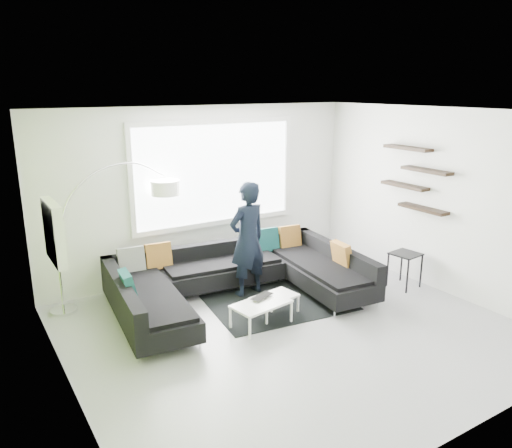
{
  "coord_description": "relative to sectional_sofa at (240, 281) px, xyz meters",
  "views": [
    {
      "loc": [
        -3.55,
        -4.81,
        3.09
      ],
      "look_at": [
        0.02,
        0.9,
        1.22
      ],
      "focal_mm": 35.0,
      "sensor_mm": 36.0,
      "label": 1
    }
  ],
  "objects": [
    {
      "name": "rug",
      "position": [
        0.49,
        -0.3,
        -0.33
      ],
      "size": [
        2.16,
        1.69,
        0.01
      ],
      "primitive_type": "cube",
      "rotation": [
        0.0,
        0.0,
        -0.12
      ],
      "color": "black",
      "rests_on": "ground"
    },
    {
      "name": "sectional_sofa",
      "position": [
        0.0,
        0.0,
        0.0
      ],
      "size": [
        3.77,
        2.56,
        0.77
      ],
      "rotation": [
        0.0,
        0.0,
        -0.1
      ],
      "color": "black",
      "rests_on": "ground"
    },
    {
      "name": "arc_lamp",
      "position": [
        -2.27,
        1.06,
        0.68
      ],
      "size": [
        1.87,
        0.44,
        2.04
      ],
      "primitive_type": null,
      "rotation": [
        0.0,
        0.0,
        0.0
      ],
      "color": "silver",
      "rests_on": "ground"
    },
    {
      "name": "person",
      "position": [
        0.28,
        0.24,
        0.54
      ],
      "size": [
        0.76,
        0.6,
        1.75
      ],
      "primitive_type": "imported",
      "rotation": [
        0.0,
        0.0,
        3.28
      ],
      "color": "black",
      "rests_on": "ground"
    },
    {
      "name": "side_table",
      "position": [
        2.52,
        -0.85,
        -0.06
      ],
      "size": [
        0.46,
        0.46,
        0.56
      ],
      "primitive_type": "cube",
      "rotation": [
        0.0,
        0.0,
        0.13
      ],
      "color": "black",
      "rests_on": "ground"
    },
    {
      "name": "ground",
      "position": [
        0.16,
        -1.07,
        -0.34
      ],
      "size": [
        5.5,
        5.5,
        0.0
      ],
      "primitive_type": "plane",
      "color": "gray",
      "rests_on": "ground"
    },
    {
      "name": "coffee_table",
      "position": [
        0.05,
        -0.68,
        -0.18
      ],
      "size": [
        1.08,
        0.73,
        0.33
      ],
      "primitive_type": "cube",
      "rotation": [
        0.0,
        0.0,
        0.15
      ],
      "color": "silver",
      "rests_on": "ground"
    },
    {
      "name": "room_shell",
      "position": [
        0.19,
        -0.87,
        1.47
      ],
      "size": [
        5.54,
        5.04,
        2.82
      ],
      "color": "silver",
      "rests_on": "ground"
    },
    {
      "name": "laptop",
      "position": [
        -0.01,
        -0.69,
        0.0
      ],
      "size": [
        0.52,
        0.47,
        0.03
      ],
      "primitive_type": "imported",
      "rotation": [
        0.0,
        0.0,
        0.36
      ],
      "color": "black",
      "rests_on": "coffee_table"
    }
  ]
}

